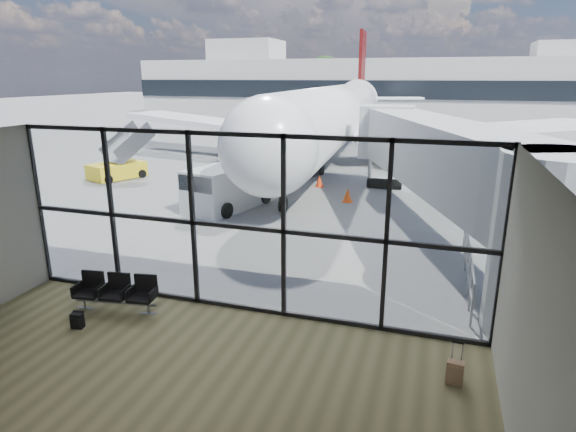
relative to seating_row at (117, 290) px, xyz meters
The scene contains 21 objects.
ground 41.07m from the seating_row, 85.91° to the left, with size 220.00×220.00×0.00m, color slate.
lounge_shell 5.28m from the seating_row, 52.62° to the right, with size 12.02×8.01×4.51m.
glass_curtain_wall 3.54m from the seating_row, 18.20° to the left, with size 12.10×0.12×4.50m.
jet_bridge 11.44m from the seating_row, 45.74° to the left, with size 8.00×16.50×4.33m.
apron_railing 9.63m from the seating_row, 27.62° to the left, with size 0.06×5.46×1.11m.
far_terminal 63.09m from the seating_row, 87.87° to the left, with size 80.00×12.20×11.00m.
tree_0 84.32m from the seating_row, 119.97° to the left, with size 4.95×4.95×7.12m.
tree_1 81.53m from the seating_row, 116.31° to the left, with size 5.61×5.61×8.07m.
tree_2 79.10m from the seating_row, 112.40° to the left, with size 6.27×6.27×9.03m.
tree_3 76.94m from the seating_row, 108.26° to the left, with size 4.95×4.95×7.12m.
tree_4 75.32m from the seating_row, 103.91° to the left, with size 5.61×5.61×8.07m.
tree_5 74.15m from the seating_row, 99.39° to the left, with size 6.27×6.27×9.03m.
seating_row is the anchor object (origin of this frame).
backpack 1.21m from the seating_row, 105.52° to the right, with size 0.30×0.29×0.41m.
suitcase 8.16m from the seating_row, ahead, with size 0.33×0.26×0.86m.
airliner 25.16m from the seating_row, 89.50° to the left, with size 33.99×39.42×10.15m.
service_van 9.97m from the seating_row, 98.21° to the left, with size 2.97×4.75×1.92m.
belt_loader 17.77m from the seating_row, 90.14° to the left, with size 2.07×3.84×1.68m.
mobile_stairs 17.27m from the seating_row, 126.25° to the left, with size 2.87×3.92×2.51m.
traffic_cone_a 15.39m from the seating_row, 84.59° to the left, with size 0.44×0.44×0.62m.
traffic_cone_c 13.05m from the seating_row, 74.41° to the left, with size 0.47×0.47×0.67m.
Camera 1 is at (4.57, -10.28, 5.73)m, focal length 30.00 mm.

